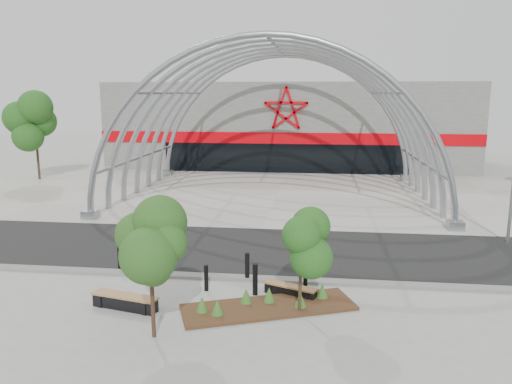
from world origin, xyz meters
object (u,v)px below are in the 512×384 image
Objects in this scene: street_tree_0 at (150,248)px; bench_0 at (125,302)px; bench_1 at (290,291)px; bollard_2 at (255,279)px; street_tree_1 at (301,246)px.

bench_0 is at bearing 131.56° from street_tree_0.
street_tree_0 is 1.94× the size of bench_1.
street_tree_0 reaches higher than bollard_2.
bollard_2 is (4.15, 1.69, 0.33)m from bench_0.
street_tree_1 reaches higher than bollard_2.
street_tree_0 is at bearing -153.31° from street_tree_1.
bench_0 is (-1.57, 1.77, -2.49)m from street_tree_0.
street_tree_0 is at bearing -137.87° from bench_1.
street_tree_1 is 1.63× the size of bench_1.
bench_0 is at bearing -157.89° from bollard_2.
bench_0 is 5.67m from bench_1.
street_tree_1 is 6.15m from bench_0.
street_tree_1 is at bearing 3.48° from bench_0.
bench_0 is (-5.78, -0.35, -2.06)m from street_tree_1.
bollard_2 is at bearing -179.21° from bench_1.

